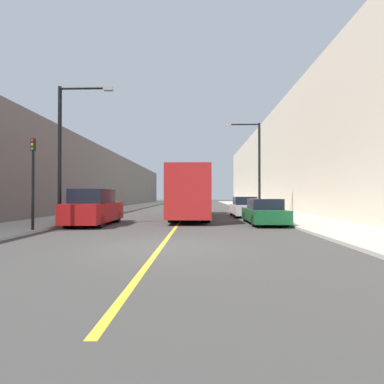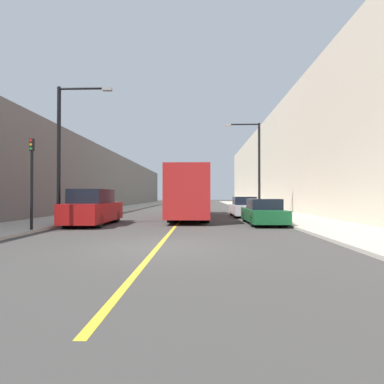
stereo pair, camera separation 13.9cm
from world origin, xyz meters
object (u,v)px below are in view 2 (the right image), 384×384
object	(u,v)px
street_lamp_left	(64,144)
street_lamp_right	(256,161)
car_right_mid	(244,208)
parked_suv_left	(93,208)
traffic_light	(32,180)
bus	(191,193)
car_right_near	(263,213)

from	to	relation	value
street_lamp_left	street_lamp_right	world-z (taller)	street_lamp_right
car_right_mid	street_lamp_right	xyz separation A→B (m)	(1.29, 1.96, 3.77)
parked_suv_left	traffic_light	bearing A→B (deg)	-113.47
bus	car_right_near	bearing A→B (deg)	-48.14
parked_suv_left	car_right_near	size ratio (longest dim) A/B	1.04
car_right_near	traffic_light	distance (m)	11.80
traffic_light	parked_suv_left	bearing A→B (deg)	66.53
bus	car_right_mid	world-z (taller)	bus
car_right_near	car_right_mid	bearing A→B (deg)	92.27
car_right_near	street_lamp_left	size ratio (longest dim) A/B	0.66
car_right_mid	traffic_light	size ratio (longest dim) A/B	1.13
traffic_light	car_right_mid	bearing A→B (deg)	43.24
bus	car_right_mid	bearing A→B (deg)	16.74
street_lamp_right	traffic_light	size ratio (longest dim) A/B	1.87
car_right_near	street_lamp_left	distance (m)	11.46
car_right_mid	car_right_near	bearing A→B (deg)	-87.73
car_right_mid	street_lamp_left	xyz separation A→B (m)	(-10.53, -7.38, 3.65)
car_right_mid	street_lamp_right	world-z (taller)	street_lamp_right
car_right_mid	street_lamp_right	distance (m)	4.44
bus	parked_suv_left	world-z (taller)	bus
car_right_mid	traffic_light	xyz separation A→B (m)	(-10.71, -10.07, 1.63)
car_right_near	street_lamp_left	xyz separation A→B (m)	(-10.77, -1.40, 3.68)
parked_suv_left	car_right_mid	xyz separation A→B (m)	(9.23, 6.65, -0.22)
car_right_near	car_right_mid	world-z (taller)	car_right_mid
street_lamp_right	street_lamp_left	bearing A→B (deg)	-141.66
street_lamp_right	car_right_mid	bearing A→B (deg)	-123.25
parked_suv_left	traffic_light	distance (m)	3.98
car_right_mid	street_lamp_left	size ratio (longest dim) A/B	0.62
parked_suv_left	street_lamp_right	world-z (taller)	street_lamp_right
bus	traffic_light	xyz separation A→B (m)	(-6.68, -8.86, 0.50)
car_right_near	traffic_light	bearing A→B (deg)	-159.52
bus	street_lamp_left	world-z (taller)	street_lamp_left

